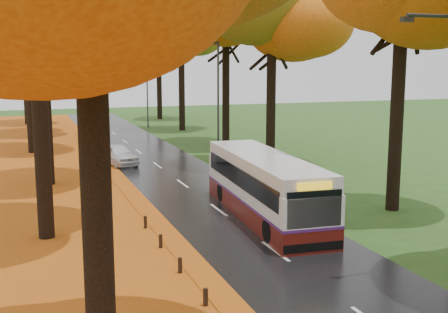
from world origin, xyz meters
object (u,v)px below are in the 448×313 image
streetlamp_mid (215,92)px  car_white (118,154)px  bus (264,185)px  car_dark (93,132)px  car_silver (95,133)px  streetlamp_far (145,82)px

streetlamp_mid → car_white: streetlamp_mid is taller
bus → car_dark: bearing=101.9°
car_white → car_dark: size_ratio=0.94×
car_silver → streetlamp_mid: bearing=-61.3°
car_white → car_silver: 11.81m
streetlamp_mid → car_dark: 16.27m
streetlamp_far → car_dark: streetlamp_far is taller
streetlamp_mid → car_white: bearing=169.5°
car_white → car_dark: 13.28m
streetlamp_far → car_white: size_ratio=2.04×
streetlamp_mid → car_white: size_ratio=2.04×
car_white → streetlamp_far: bearing=58.7°
car_white → streetlamp_mid: bearing=-24.9°
bus → car_white: bus is taller
car_silver → bus: bearing=-79.0°
streetlamp_far → car_white: streetlamp_far is taller
streetlamp_mid → car_silver: streetlamp_mid is taller
bus → car_silver: (-3.82, 26.70, -0.73)m
streetlamp_mid → car_silver: 14.96m
streetlamp_far → streetlamp_mid: bearing=-90.0°
streetlamp_far → car_dark: bearing=-129.8°
bus → car_white: size_ratio=2.63×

